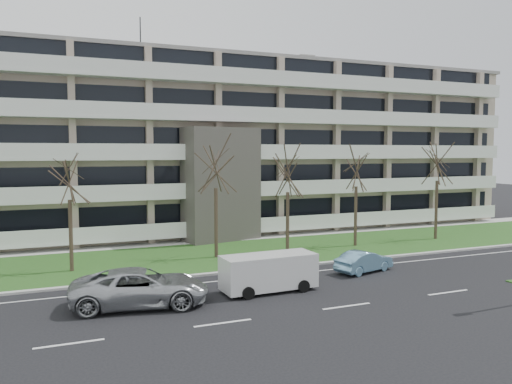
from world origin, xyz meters
name	(u,v)px	position (x,y,z in m)	size (l,w,h in m)	color
ground	(347,306)	(0.00, 0.00, 0.00)	(160.00, 160.00, 0.00)	black
grass_verge	(246,253)	(0.00, 13.00, 0.03)	(90.00, 10.00, 0.06)	#21501A
curb	(275,268)	(0.00, 8.00, 0.06)	(90.00, 0.35, 0.12)	#B2B2AD
sidewalk	(221,240)	(0.00, 18.50, 0.04)	(90.00, 2.00, 0.08)	#B2B2AD
lane_edge_line	(286,274)	(0.00, 6.50, 0.01)	(90.00, 0.12, 0.01)	white
apartment_building	(198,146)	(-0.01, 25.32, 7.61)	(60.50, 15.10, 18.75)	tan
silver_pickup	(140,287)	(-8.79, 3.64, 0.87)	(2.88, 6.24, 1.74)	#ACAFB3
blue_sedan	(364,261)	(4.54, 5.28, 0.63)	(1.34, 3.85, 1.27)	#7BB2D5
white_van	(270,269)	(-2.27, 3.66, 1.13)	(4.94, 2.16, 1.89)	silver
tree_2	(69,171)	(-11.52, 11.83, 5.97)	(3.84, 3.84, 7.67)	#382B21
tree_3	(216,161)	(-2.38, 12.33, 6.52)	(4.19, 4.19, 8.38)	#382B21
tree_4	(288,168)	(2.59, 11.68, 6.00)	(3.86, 3.86, 7.72)	#382B21
tree_5	(356,163)	(8.56, 12.31, 6.27)	(4.03, 4.03, 8.07)	#382B21
tree_6	(438,158)	(16.25, 12.35, 6.63)	(4.26, 4.26, 8.53)	#382B21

